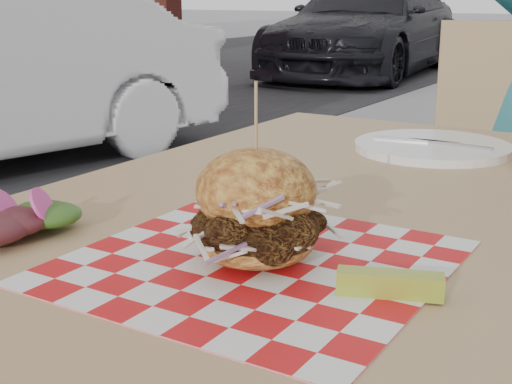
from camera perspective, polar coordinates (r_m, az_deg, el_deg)
car_dark at (r=9.57m, az=8.96°, el=12.92°), size 1.99×4.30×1.22m
patio_table at (r=0.99m, az=7.30°, el=-4.86°), size 0.80×1.20×0.75m
patio_chair at (r=1.92m, az=18.33°, el=0.80°), size 0.54×0.54×0.95m
paper_liner at (r=0.73m, az=-0.00°, el=-5.62°), size 0.36×0.36×0.00m
sandwich at (r=0.71m, az=0.00°, el=-1.74°), size 0.16×0.16×0.18m
pickle_spear at (r=0.66m, az=10.66°, el=-7.24°), size 0.10×0.05×0.02m
side_salad at (r=0.84m, az=-18.24°, el=-2.52°), size 0.14×0.14×0.05m
place_setting at (r=1.28m, az=13.94°, el=3.53°), size 0.27×0.27×0.02m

